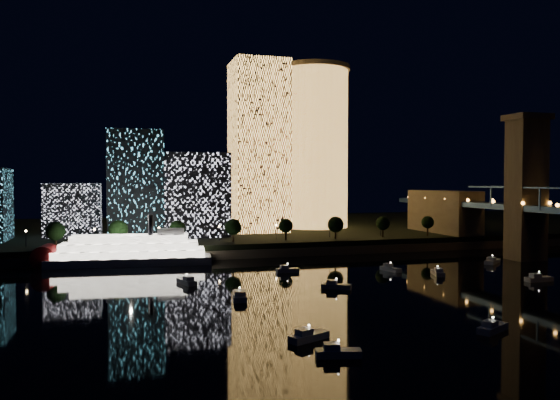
# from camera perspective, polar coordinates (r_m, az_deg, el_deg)

# --- Properties ---
(ground) EXTENTS (520.00, 520.00, 0.00)m
(ground) POSITION_cam_1_polar(r_m,az_deg,el_deg) (129.60, 16.59, -10.20)
(ground) COLOR black
(ground) RESTS_ON ground
(far_bank) EXTENTS (420.00, 160.00, 5.00)m
(far_bank) POSITION_cam_1_polar(r_m,az_deg,el_deg) (276.17, -1.75, -3.12)
(far_bank) COLOR black
(far_bank) RESTS_ON ground
(seawall) EXTENTS (420.00, 6.00, 3.00)m
(seawall) POSITION_cam_1_polar(r_m,az_deg,el_deg) (202.16, 3.83, -5.30)
(seawall) COLOR #6B5E4C
(seawall) RESTS_ON ground
(tower_cylindrical) EXTENTS (34.00, 34.00, 76.58)m
(tower_cylindrical) POSITION_cam_1_polar(r_m,az_deg,el_deg) (262.57, 3.58, 5.54)
(tower_cylindrical) COLOR #FFB351
(tower_cylindrical) RESTS_ON far_bank
(tower_rectangular) EXTENTS (23.38, 23.38, 74.40)m
(tower_rectangular) POSITION_cam_1_polar(r_m,az_deg,el_deg) (240.74, -2.24, 5.58)
(tower_rectangular) COLOR #FFB351
(tower_rectangular) RESTS_ON far_bank
(midrise_blocks) EXTENTS (101.33, 33.79, 41.63)m
(midrise_blocks) POSITION_cam_1_polar(r_m,az_deg,el_deg) (224.12, -16.30, 0.55)
(midrise_blocks) COLOR white
(midrise_blocks) RESTS_ON far_bank
(riverboat) EXTENTS (56.27, 17.12, 16.69)m
(riverboat) POSITION_cam_1_polar(r_m,az_deg,el_deg) (184.22, -16.11, -5.22)
(riverboat) COLOR silver
(riverboat) RESTS_ON ground
(motorboats) EXTENTS (108.15, 80.95, 2.78)m
(motorboats) POSITION_cam_1_polar(r_m,az_deg,el_deg) (140.44, 11.33, -8.87)
(motorboats) COLOR silver
(motorboats) RESTS_ON ground
(esplanade_trees) EXTENTS (165.41, 6.69, 8.84)m
(esplanade_trees) POSITION_cam_1_polar(r_m,az_deg,el_deg) (197.55, -7.01, -2.87)
(esplanade_trees) COLOR black
(esplanade_trees) RESTS_ON far_bank
(street_lamps) EXTENTS (132.70, 0.70, 5.65)m
(street_lamps) POSITION_cam_1_polar(r_m,az_deg,el_deg) (204.12, -6.36, -3.12)
(street_lamps) COLOR black
(street_lamps) RESTS_ON far_bank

